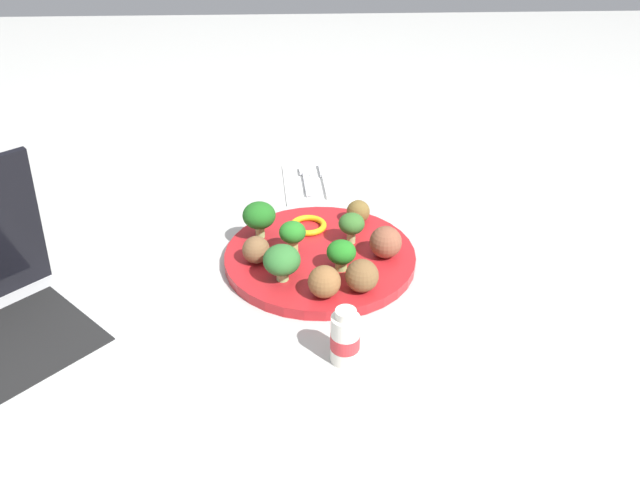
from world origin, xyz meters
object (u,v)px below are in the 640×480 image
(broccoli_floret_front_left, at_px, (259,216))
(meatball_back_right, at_px, (358,212))
(meatball_mid_right, at_px, (386,242))
(broccoli_floret_mid_right, at_px, (352,224))
(broccoli_floret_far_rim, at_px, (282,261))
(yogurt_bottle, at_px, (345,338))
(meatball_mid_left, at_px, (362,276))
(meatball_back_left, at_px, (326,282))
(fork, at_px, (306,179))
(meatball_center, at_px, (256,250))
(pepper_ring_front_left, at_px, (308,225))
(broccoli_floret_back_right, at_px, (341,253))
(knife, at_px, (326,178))
(broccoli_floret_back_left, at_px, (293,234))
(plate, at_px, (320,256))
(napkin, at_px, (316,183))

(broccoli_floret_front_left, distance_m, meatball_back_right, 0.16)
(meatball_mid_right, bearing_deg, broccoli_floret_mid_right, 48.67)
(broccoli_floret_far_rim, height_order, broccoli_floret_front_left, broccoli_floret_front_left)
(yogurt_bottle, bearing_deg, meatball_mid_left, -15.88)
(broccoli_floret_far_rim, distance_m, meatball_back_left, 0.07)
(meatball_mid_right, distance_m, fork, 0.30)
(broccoli_floret_mid_right, height_order, meatball_center, broccoli_floret_mid_right)
(meatball_back_left, distance_m, pepper_ring_front_left, 0.18)
(pepper_ring_front_left, relative_size, yogurt_bottle, 0.80)
(meatball_mid_right, height_order, meatball_back_left, meatball_mid_right)
(meatball_back_right, bearing_deg, meatball_center, 124.12)
(yogurt_bottle, bearing_deg, meatball_center, 29.98)
(meatball_center, bearing_deg, fork, -15.61)
(meatball_back_right, xyz_separation_m, pepper_ring_front_left, (-0.02, 0.08, -0.01))
(pepper_ring_front_left, bearing_deg, meatball_back_left, -174.33)
(broccoli_floret_far_rim, distance_m, broccoli_floret_mid_right, 0.14)
(broccoli_floret_mid_right, relative_size, meatball_back_left, 1.11)
(meatball_mid_right, bearing_deg, meatball_back_right, 15.47)
(broccoli_floret_back_right, relative_size, knife, 0.31)
(meatball_center, relative_size, yogurt_bottle, 0.54)
(meatball_back_left, bearing_deg, fork, 2.12)
(broccoli_floret_far_rim, bearing_deg, broccoli_floret_back_left, -12.74)
(broccoli_floret_back_right, height_order, meatball_back_right, broccoli_floret_back_right)
(broccoli_floret_front_left, distance_m, meatball_mid_right, 0.19)
(broccoli_floret_front_left, bearing_deg, broccoli_floret_back_right, -129.05)
(broccoli_floret_front_left, height_order, meatball_center, broccoli_floret_front_left)
(plate, bearing_deg, napkin, -1.60)
(broccoli_floret_far_rim, relative_size, broccoli_floret_back_left, 1.04)
(plate, height_order, broccoli_floret_far_rim, broccoli_floret_far_rim)
(meatball_mid_right, relative_size, pepper_ring_front_left, 0.80)
(broccoli_floret_far_rim, xyz_separation_m, fork, (0.33, -0.04, -0.04))
(broccoli_floret_back_left, height_order, meatball_back_left, broccoli_floret_back_left)
(fork, relative_size, yogurt_bottle, 1.66)
(broccoli_floret_mid_right, bearing_deg, meatball_back_right, -15.56)
(broccoli_floret_back_right, bearing_deg, meatball_back_right, -16.19)
(meatball_back_left, height_order, fork, meatball_back_left)
(meatball_mid_left, bearing_deg, meatball_center, 62.20)
(broccoli_floret_front_left, xyz_separation_m, meatball_back_right, (0.04, -0.15, -0.02))
(broccoli_floret_back_left, relative_size, napkin, 0.29)
(broccoli_floret_back_right, height_order, napkin, broccoli_floret_back_right)
(broccoli_floret_back_left, distance_m, yogurt_bottle, 0.22)
(broccoli_floret_back_left, bearing_deg, broccoli_floret_front_left, 46.31)
(meatball_center, distance_m, knife, 0.31)
(napkin, height_order, yogurt_bottle, yogurt_bottle)
(broccoli_floret_front_left, height_order, meatball_mid_left, broccoli_floret_front_left)
(plate, distance_m, broccoli_floret_front_left, 0.11)
(broccoli_floret_back_left, relative_size, pepper_ring_front_left, 0.86)
(meatball_back_right, height_order, meatball_back_left, meatball_back_left)
(fork, bearing_deg, meatball_back_left, -177.88)
(fork, xyz_separation_m, yogurt_bottle, (-0.48, -0.03, 0.03))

